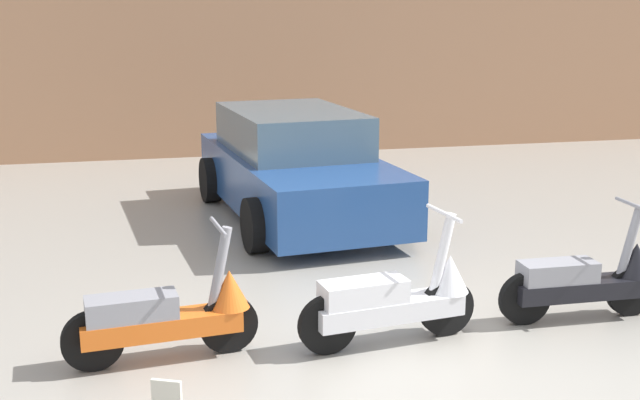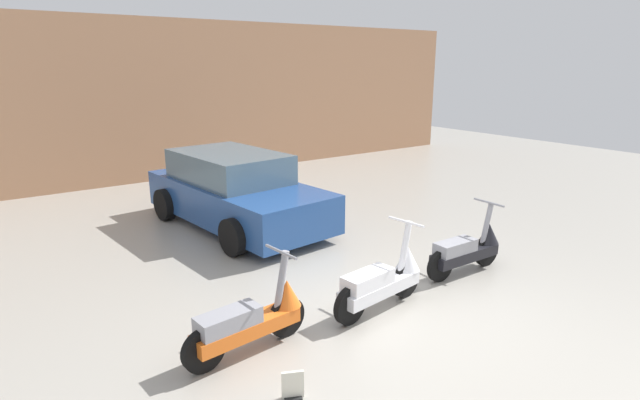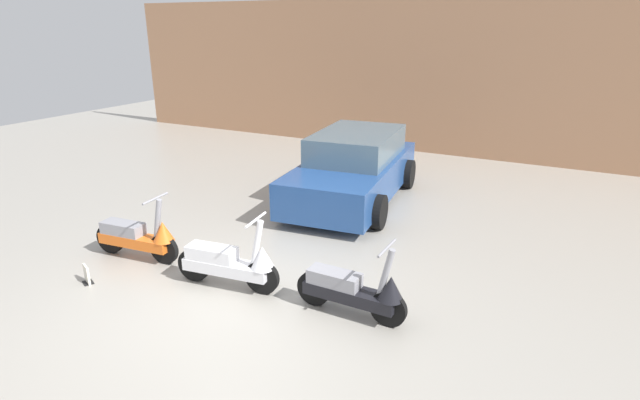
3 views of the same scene
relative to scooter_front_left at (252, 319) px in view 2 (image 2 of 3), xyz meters
The scene contains 7 objects.
ground_plane 2.00m from the scooter_front_left, 14.85° to the right, with size 28.00×28.00×0.00m, color #9E998E.
wall_back 8.76m from the scooter_front_left, 77.22° to the left, with size 19.60×0.12×3.96m, color tan.
scooter_front_left is the anchor object (origin of this frame).
scooter_front_right 1.74m from the scooter_front_left, ahead, with size 1.48×0.54×1.03m.
scooter_front_center 3.45m from the scooter_front_left, ahead, with size 1.42×0.51×0.99m.
car_rear_left 4.28m from the scooter_front_left, 66.18° to the left, with size 2.22×4.08×1.33m.
placard_near_left_scooter 0.92m from the scooter_front_left, 94.60° to the right, with size 0.20×0.18×0.26m.
Camera 2 is at (-3.99, -3.66, 2.89)m, focal length 28.00 mm.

